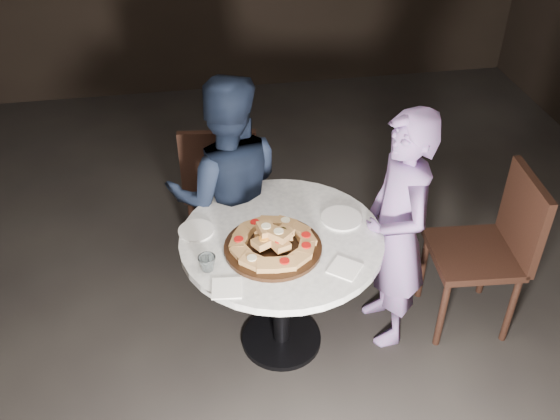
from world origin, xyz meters
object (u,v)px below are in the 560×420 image
object	(u,v)px
diner_teal	(396,233)
focaccia_pile	(273,240)
chair_far	(221,179)
chair_right	(494,243)
water_glass	(207,263)
table	(282,258)
diner_navy	(227,193)
serving_board	(273,248)

from	to	relation	value
diner_teal	focaccia_pile	bearing A→B (deg)	-84.83
chair_far	chair_right	bearing A→B (deg)	154.85
water_glass	table	bearing A→B (deg)	26.02
diner_navy	water_glass	bearing A→B (deg)	79.08
focaccia_pile	diner_teal	world-z (taller)	diner_teal
chair_far	focaccia_pile	bearing A→B (deg)	107.07
chair_far	water_glass	bearing A→B (deg)	88.63
serving_board	diner_teal	distance (m)	0.69
water_glass	diner_teal	bearing A→B (deg)	11.33
chair_right	table	bearing A→B (deg)	-85.17
table	focaccia_pile	xyz separation A→B (m)	(-0.06, -0.09, 0.20)
table	water_glass	bearing A→B (deg)	-153.98
serving_board	table	bearing A→B (deg)	57.50
table	diner_navy	world-z (taller)	diner_navy
serving_board	chair_right	xyz separation A→B (m)	(1.26, 0.10, -0.22)
chair_far	diner_navy	bearing A→B (deg)	98.24
diner_teal	water_glass	bearing A→B (deg)	-82.27
water_glass	chair_right	size ratio (longest dim) A/B	0.09
chair_far	chair_right	xyz separation A→B (m)	(1.44, -0.89, 0.00)
chair_far	table	bearing A→B (deg)	111.63
water_glass	diner_teal	xyz separation A→B (m)	(1.01, 0.20, -0.11)
focaccia_pile	chair_right	xyz separation A→B (m)	(1.26, 0.10, -0.27)
water_glass	chair_far	distance (m)	1.12
focaccia_pile	serving_board	bearing A→B (deg)	-151.68
focaccia_pile	chair_right	bearing A→B (deg)	4.37
serving_board	chair_far	size ratio (longest dim) A/B	0.49
chair_right	diner_navy	distance (m)	1.53
serving_board	water_glass	bearing A→B (deg)	-163.70
diner_navy	diner_teal	size ratio (longest dim) A/B	1.01
water_glass	chair_far	world-z (taller)	chair_far
focaccia_pile	chair_right	distance (m)	1.29
water_glass	chair_right	bearing A→B (deg)	6.96
diner_navy	focaccia_pile	bearing A→B (deg)	107.97
diner_teal	table	bearing A→B (deg)	-92.51
focaccia_pile	chair_right	world-z (taller)	chair_right
chair_right	diner_teal	size ratio (longest dim) A/B	0.69
water_glass	diner_teal	size ratio (longest dim) A/B	0.06
serving_board	diner_teal	size ratio (longest dim) A/B	0.34
chair_far	serving_board	bearing A→B (deg)	106.92
chair_right	diner_navy	bearing A→B (deg)	-104.84
focaccia_pile	chair_right	size ratio (longest dim) A/B	0.44
chair_right	diner_teal	bearing A→B (deg)	-86.16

